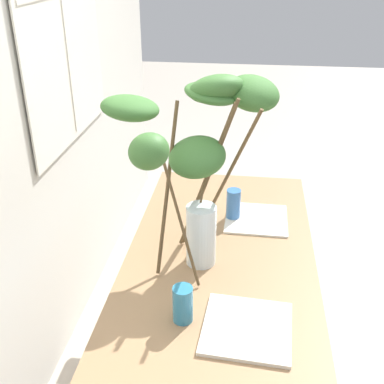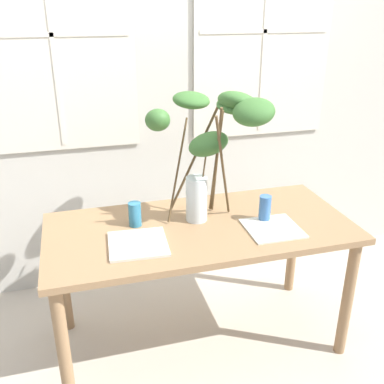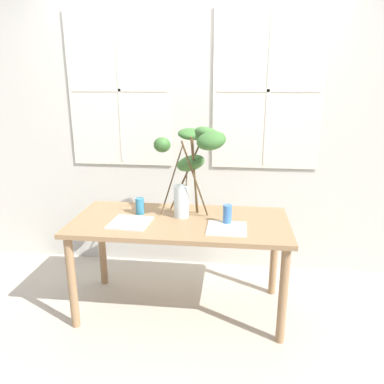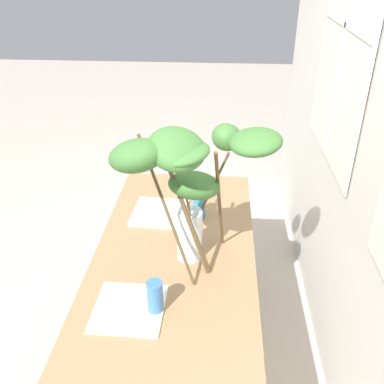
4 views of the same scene
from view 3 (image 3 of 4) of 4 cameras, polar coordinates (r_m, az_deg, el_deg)
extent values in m
plane|color=#B7AD9E|center=(3.09, -1.70, -17.37)|extent=(14.00, 14.00, 0.00)
cube|color=beige|center=(3.41, 0.17, 13.08)|extent=(4.42, 0.12, 3.03)
cube|color=white|center=(3.47, -11.08, 15.12)|extent=(0.87, 0.01, 1.27)
cube|color=silver|center=(3.46, -11.10, 15.11)|extent=(0.94, 0.01, 1.34)
cube|color=silver|center=(3.46, -11.12, 15.11)|extent=(0.02, 0.01, 1.27)
cube|color=silver|center=(3.46, -11.12, 15.11)|extent=(0.87, 0.01, 0.02)
cube|color=white|center=(3.32, 11.64, 15.03)|extent=(0.87, 0.01, 1.27)
cube|color=silver|center=(3.32, 11.64, 15.03)|extent=(0.94, 0.01, 1.34)
cube|color=silver|center=(3.31, 11.65, 15.03)|extent=(0.02, 0.01, 1.27)
cube|color=silver|center=(3.31, 11.65, 15.03)|extent=(0.87, 0.01, 0.02)
cube|color=#93704C|center=(2.75, -1.83, -4.66)|extent=(1.59, 0.74, 0.03)
cylinder|color=#93704C|center=(2.84, -17.97, -13.12)|extent=(0.06, 0.06, 0.71)
cylinder|color=#93704C|center=(2.64, 13.82, -15.25)|extent=(0.06, 0.06, 0.71)
cylinder|color=#93704C|center=(3.35, -13.65, -8.05)|extent=(0.06, 0.06, 0.71)
cylinder|color=#93704C|center=(3.18, 12.51, -9.38)|extent=(0.06, 0.06, 0.71)
cylinder|color=silver|center=(2.77, -1.63, -1.47)|extent=(0.11, 0.11, 0.24)
cylinder|color=silver|center=(2.80, -1.62, -2.97)|extent=(0.10, 0.10, 0.08)
cylinder|color=brown|center=(2.63, 0.53, 1.78)|extent=(0.18, 0.24, 0.60)
ellipsoid|color=#38662D|center=(2.48, 2.98, 7.89)|extent=(0.29, 0.29, 0.17)
cylinder|color=brown|center=(2.70, 0.42, 2.21)|extent=(0.03, 0.21, 0.60)
ellipsoid|color=#38662D|center=(2.63, 2.61, 8.42)|extent=(0.21, 0.22, 0.09)
cylinder|color=brown|center=(2.84, -0.88, 2.75)|extent=(0.27, 0.06, 0.59)
ellipsoid|color=#38662D|center=(2.91, -0.17, 8.90)|extent=(0.24, 0.24, 0.12)
cylinder|color=brown|center=(2.75, -0.91, 0.35)|extent=(0.04, 0.08, 0.40)
ellipsoid|color=#38662D|center=(2.71, -0.18, 4.46)|extent=(0.28, 0.27, 0.19)
cylinder|color=brown|center=(2.81, -3.12, 1.85)|extent=(0.16, 0.18, 0.51)
ellipsoid|color=#38662D|center=(2.84, -4.62, 7.24)|extent=(0.19, 0.21, 0.16)
cylinder|color=brown|center=(2.69, 0.40, 2.33)|extent=(0.04, 0.21, 0.62)
ellipsoid|color=#38662D|center=(2.61, 2.59, 8.72)|extent=(0.24, 0.25, 0.20)
cylinder|color=teal|center=(2.87, -8.02, -2.16)|extent=(0.07, 0.07, 0.13)
cylinder|color=#386BAD|center=(2.66, 5.45, -3.45)|extent=(0.06, 0.06, 0.14)
cube|color=silver|center=(2.71, -9.48, -4.69)|extent=(0.30, 0.30, 0.01)
cube|color=silver|center=(2.59, 5.36, -5.62)|extent=(0.28, 0.28, 0.01)
camera|label=1|loc=(3.09, -32.24, 16.03)|focal=44.37mm
camera|label=2|loc=(1.14, -54.70, 14.17)|focal=41.11mm
camera|label=4|loc=(2.97, 31.37, 19.08)|focal=39.87mm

